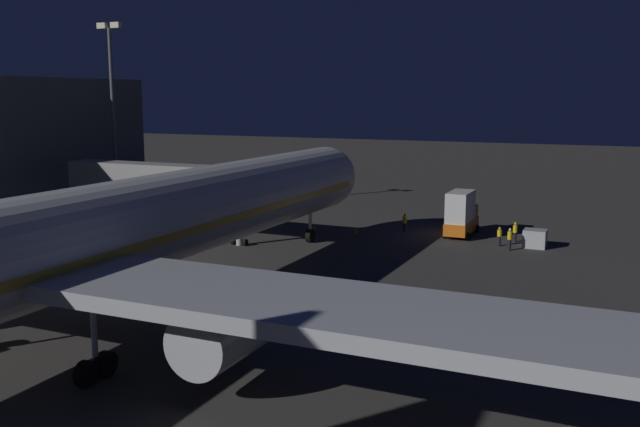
# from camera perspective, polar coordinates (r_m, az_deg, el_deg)

# --- Properties ---
(ground_plane) EXTENTS (320.00, 320.00, 0.00)m
(ground_plane) POSITION_cam_1_polar(r_m,az_deg,el_deg) (46.26, -11.13, -6.82)
(ground_plane) COLOR #383533
(airliner_at_gate) EXTENTS (57.51, 70.58, 19.13)m
(airliner_at_gate) POSITION_cam_1_polar(r_m,az_deg,el_deg) (37.71, -20.03, -2.51)
(airliner_at_gate) COLOR silver
(airliner_at_gate) RESTS_ON ground_plane
(jet_bridge) EXTENTS (20.63, 3.40, 7.03)m
(jet_bridge) POSITION_cam_1_polar(r_m,az_deg,el_deg) (64.08, -11.32, 2.74)
(jet_bridge) COLOR #9E9E99
(jet_bridge) RESTS_ON ground_plane
(apron_floodlight_mast) EXTENTS (2.90, 0.50, 20.45)m
(apron_floodlight_mast) POSITION_cam_1_polar(r_m,az_deg,el_deg) (79.06, -16.47, 8.31)
(apron_floodlight_mast) COLOR #59595E
(apron_floodlight_mast) RESTS_ON ground_plane
(cargo_truck_aft) EXTENTS (2.36, 5.85, 4.21)m
(cargo_truck_aft) POSITION_cam_1_polar(r_m,az_deg,el_deg) (66.32, 11.40, -0.02)
(cargo_truck_aft) COLOR orange
(cargo_truck_aft) RESTS_ON ground_plane
(baggage_container_far_row) EXTENTS (1.88, 1.69, 1.55)m
(baggage_container_far_row) POSITION_cam_1_polar(r_m,az_deg,el_deg) (62.99, 17.05, -1.96)
(baggage_container_far_row) COLOR #B7BABF
(baggage_container_far_row) RESTS_ON ground_plane
(ground_crew_near_nose_gear) EXTENTS (0.40, 0.40, 1.78)m
(ground_crew_near_nose_gear) POSITION_cam_1_polar(r_m,az_deg,el_deg) (64.90, 15.56, -1.37)
(ground_crew_near_nose_gear) COLOR black
(ground_crew_near_nose_gear) RESTS_ON ground_plane
(ground_crew_by_belt_loader) EXTENTS (0.40, 0.40, 1.90)m
(ground_crew_by_belt_loader) POSITION_cam_1_polar(r_m,az_deg,el_deg) (61.14, 15.15, -1.95)
(ground_crew_by_belt_loader) COLOR black
(ground_crew_by_belt_loader) RESTS_ON ground_plane
(ground_crew_marshaller_fwd) EXTENTS (0.40, 0.40, 1.69)m
(ground_crew_marshaller_fwd) POSITION_cam_1_polar(r_m,az_deg,el_deg) (62.72, 14.37, -1.74)
(ground_crew_marshaller_fwd) COLOR black
(ground_crew_marshaller_fwd) RESTS_ON ground_plane
(ground_crew_under_port_wing) EXTENTS (0.40, 0.40, 1.73)m
(ground_crew_under_port_wing) POSITION_cam_1_polar(r_m,az_deg,el_deg) (67.80, 6.89, -0.66)
(ground_crew_under_port_wing) COLOR black
(ground_crew_under_port_wing) RESTS_ON ground_plane
(traffic_cone_nose_port) EXTENTS (0.36, 0.36, 0.55)m
(traffic_cone_nose_port) POSITION_cam_1_polar(r_m,az_deg,el_deg) (66.52, 2.94, -1.39)
(traffic_cone_nose_port) COLOR orange
(traffic_cone_nose_port) RESTS_ON ground_plane
(traffic_cone_nose_starboard) EXTENTS (0.36, 0.36, 0.55)m
(traffic_cone_nose_starboard) POSITION_cam_1_polar(r_m,az_deg,el_deg) (68.22, -0.50, -1.10)
(traffic_cone_nose_starboard) COLOR orange
(traffic_cone_nose_starboard) RESTS_ON ground_plane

